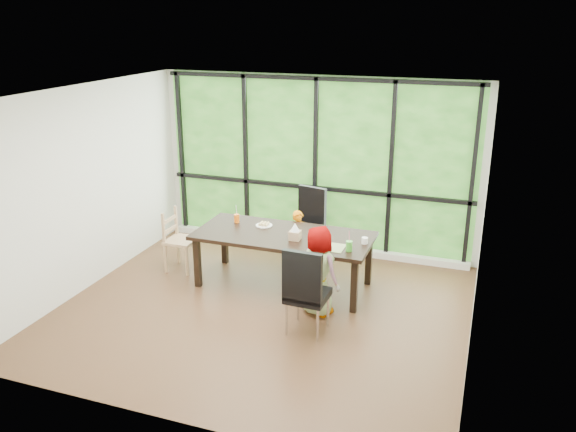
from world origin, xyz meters
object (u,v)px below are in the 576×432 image
(chair_window_leather, at_px, (305,224))
(chair_end_beech, at_px, (181,240))
(dining_table, at_px, (284,260))
(child_older, at_px, (321,271))
(chair_interior_leather, at_px, (308,289))
(plate_far, at_px, (264,225))
(child_toddler, at_px, (298,240))
(tissue_box, at_px, (295,235))
(plate_near, at_px, (322,246))
(green_cup, at_px, (349,246))
(orange_cup, at_px, (237,218))
(white_mug, at_px, (365,241))

(chair_window_leather, relative_size, chair_end_beech, 1.20)
(dining_table, height_order, child_older, child_older)
(chair_interior_leather, distance_m, plate_far, 1.66)
(child_toddler, relative_size, tissue_box, 6.23)
(chair_window_leather, distance_m, plate_near, 1.43)
(green_cup, bearing_deg, chair_window_leather, 127.27)
(orange_cup, bearing_deg, plate_far, -1.21)
(plate_far, bearing_deg, green_cup, -20.22)
(orange_cup, height_order, green_cup, green_cup)
(white_mug, bearing_deg, green_cup, -112.89)
(chair_window_leather, height_order, child_older, child_older)
(child_toddler, bearing_deg, orange_cup, -173.13)
(plate_far, xyz_separation_m, white_mug, (1.46, -0.18, 0.03))
(dining_table, distance_m, plate_near, 0.77)
(child_older, bearing_deg, green_cup, -107.45)
(plate_near, relative_size, orange_cup, 1.81)
(orange_cup, distance_m, white_mug, 1.89)
(dining_table, height_order, child_toddler, child_toddler)
(chair_interior_leather, height_order, child_toddler, chair_interior_leather)
(chair_end_beech, bearing_deg, green_cup, -96.82)
(chair_interior_leather, xyz_separation_m, green_cup, (0.29, 0.78, 0.28))
(green_cup, relative_size, white_mug, 1.60)
(chair_end_beech, relative_size, green_cup, 6.86)
(chair_interior_leather, relative_size, chair_end_beech, 1.20)
(plate_far, distance_m, green_cup, 1.42)
(child_toddler, bearing_deg, green_cup, -64.80)
(orange_cup, bearing_deg, tissue_box, -19.77)
(orange_cup, xyz_separation_m, green_cup, (1.75, -0.50, 0.01))
(child_older, bearing_deg, plate_near, -52.42)
(green_cup, bearing_deg, plate_near, 176.24)
(child_toddler, relative_size, child_older, 0.76)
(green_cup, bearing_deg, chair_interior_leather, -110.23)
(chair_end_beech, xyz_separation_m, child_older, (2.27, -0.59, 0.12))
(child_older, distance_m, orange_cup, 1.70)
(chair_interior_leather, height_order, white_mug, chair_interior_leather)
(chair_end_beech, bearing_deg, tissue_box, -94.95)
(orange_cup, bearing_deg, chair_end_beech, -164.67)
(child_toddler, distance_m, child_older, 1.42)
(dining_table, bearing_deg, child_toddler, 90.00)
(chair_end_beech, height_order, green_cup, chair_end_beech)
(plate_far, height_order, white_mug, white_mug)
(chair_window_leather, relative_size, child_older, 0.95)
(chair_end_beech, distance_m, white_mug, 2.69)
(plate_far, bearing_deg, dining_table, -29.65)
(chair_window_leather, relative_size, tissue_box, 7.73)
(dining_table, height_order, chair_end_beech, chair_end_beech)
(white_mug, bearing_deg, chair_interior_leather, -111.00)
(child_older, xyz_separation_m, green_cup, (0.27, 0.31, 0.25))
(chair_interior_leather, xyz_separation_m, tissue_box, (-0.47, 0.92, 0.27))
(child_toddler, relative_size, plate_far, 3.77)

